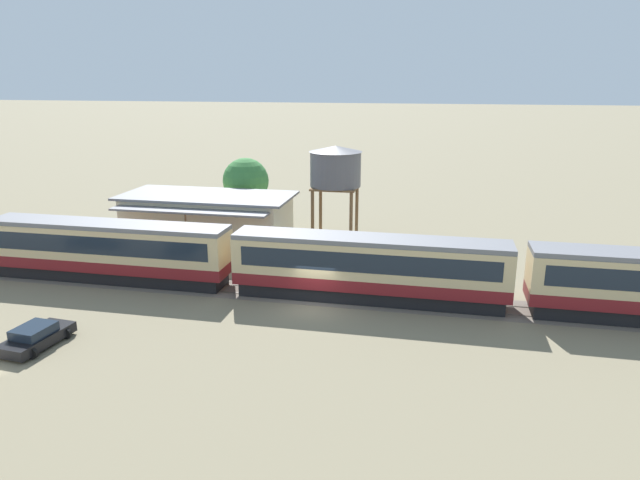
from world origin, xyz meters
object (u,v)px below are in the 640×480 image
(passenger_train, at_px, (236,257))
(yard_tree_0, at_px, (246,181))
(parked_car_black_2, at_px, (36,337))
(water_tower, at_px, (336,168))
(station_building, at_px, (208,219))

(passenger_train, height_order, yard_tree_0, yard_tree_0)
(yard_tree_0, bearing_deg, parked_car_black_2, -96.10)
(water_tower, height_order, yard_tree_0, water_tower)
(parked_car_black_2, xyz_separation_m, yard_tree_0, (2.84, 26.53, 4.00))
(station_building, relative_size, yard_tree_0, 2.17)
(yard_tree_0, bearing_deg, water_tower, -22.60)
(station_building, bearing_deg, parked_car_black_2, -93.99)
(water_tower, relative_size, yard_tree_0, 1.27)
(parked_car_black_2, bearing_deg, water_tower, -22.97)
(parked_car_black_2, bearing_deg, passenger_train, -30.67)
(parked_car_black_2, bearing_deg, yard_tree_0, -0.75)
(station_building, bearing_deg, yard_tree_0, 76.90)
(passenger_train, xyz_separation_m, station_building, (-6.19, 10.00, -0.12))
(station_building, height_order, parked_car_black_2, station_building)
(station_building, distance_m, yard_tree_0, 6.64)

